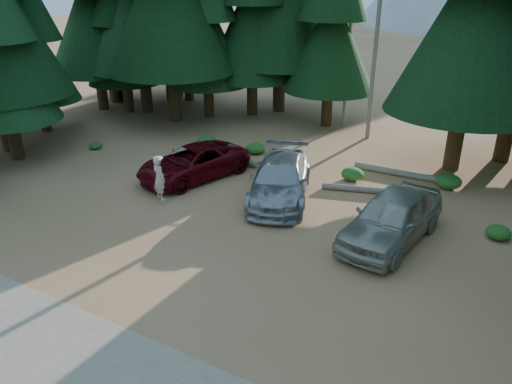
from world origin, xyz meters
The scene contains 21 objects.
ground centered at (0.00, 0.00, 0.00)m, with size 160.00×160.00×0.00m, color #9D7042.
gravel_strip centered at (0.00, -6.50, 0.01)m, with size 26.00×3.50×0.01m, color #A18775.
forest_belt_north centered at (0.00, 15.00, 0.00)m, with size 36.00×7.00×22.00m, color black, non-canonical shape.
forest_belt_west centered at (-15.50, 4.00, 0.00)m, with size 6.00×22.00×22.00m, color black, non-canonical shape.
snag_front centered at (0.80, 14.50, 6.00)m, with size 0.24×0.24×12.00m, color slate.
snag_back centered at (-1.20, 16.00, 5.00)m, with size 0.20×0.20×10.00m, color slate.
red_pickup centered at (-4.32, 4.81, 0.74)m, with size 2.46×5.34×1.48m, color #60080F.
silver_minivan_center centered at (0.15, 4.79, 0.82)m, with size 2.31×5.68×1.65m, color #AAADB2.
silver_minivan_right centered at (5.17, 3.46, 0.90)m, with size 2.13×5.30×1.80m, color #ADAA99.
frisbee_player centered at (-3.87, 1.89, 1.11)m, with size 0.77×0.63×1.83m.
log_left centered at (-4.62, 7.16, 0.16)m, with size 0.33×0.33×4.55m, color slate.
log_mid centered at (3.67, 9.65, 0.16)m, with size 0.31×0.31×3.81m, color slate.
log_right centered at (3.42, 7.13, 0.14)m, with size 0.28×0.28×4.34m, color slate.
shrub_far_left centered at (-6.36, 8.80, 0.29)m, with size 1.05×1.05×0.58m, color #2B611D.
shrub_left centered at (-1.44, 7.19, 0.27)m, with size 0.98×0.98×0.54m, color #2B611D.
shrub_center_left centered at (-3.49, 9.09, 0.28)m, with size 1.01×1.01×0.55m, color #2B611D.
shrub_center_right centered at (-1.55, 7.25, 0.23)m, with size 0.82×0.82×0.45m, color #2B611D.
shrub_right centered at (2.13, 8.16, 0.28)m, with size 1.02×1.02×0.56m, color #2B611D.
shrub_far_right centered at (6.13, 9.34, 0.30)m, with size 1.11×1.11×0.61m, color #2B611D.
shrub_edge_west centered at (-11.29, 5.50, 0.19)m, with size 0.70×0.70×0.39m, color #2B611D.
shrub_edge_east centered at (8.51, 5.50, 0.24)m, with size 0.87×0.87×0.48m, color #2B611D.
Camera 1 is at (8.64, -12.35, 8.82)m, focal length 35.00 mm.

